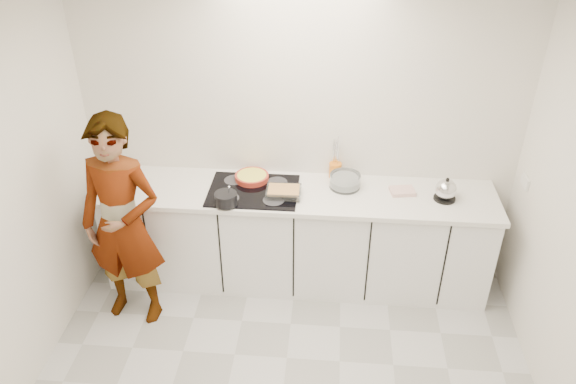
# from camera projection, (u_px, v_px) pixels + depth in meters

# --- Properties ---
(ceiling) EXTENTS (3.60, 3.20, 0.00)m
(ceiling) POSITION_uv_depth(u_px,v_px,m) (280.00, 27.00, 2.57)
(ceiling) COLOR white
(ceiling) RESTS_ON wall_back
(wall_back) EXTENTS (3.60, 0.00, 2.60)m
(wall_back) POSITION_uv_depth(u_px,v_px,m) (300.00, 131.00, 4.61)
(wall_back) COLOR white
(wall_back) RESTS_ON ground
(base_cabinets) EXTENTS (3.20, 0.58, 0.87)m
(base_cabinets) POSITION_uv_depth(u_px,v_px,m) (296.00, 239.00, 4.80)
(base_cabinets) COLOR white
(base_cabinets) RESTS_ON floor
(countertop) EXTENTS (3.24, 0.64, 0.04)m
(countertop) POSITION_uv_depth(u_px,v_px,m) (297.00, 194.00, 4.56)
(countertop) COLOR white
(countertop) RESTS_ON base_cabinets
(hob) EXTENTS (0.72, 0.54, 0.01)m
(hob) POSITION_uv_depth(u_px,v_px,m) (253.00, 191.00, 4.55)
(hob) COLOR black
(hob) RESTS_ON countertop
(tart_dish) EXTENTS (0.37, 0.37, 0.05)m
(tart_dish) POSITION_uv_depth(u_px,v_px,m) (252.00, 177.00, 4.68)
(tart_dish) COLOR #B23222
(tart_dish) RESTS_ON hob
(saucepan) EXTENTS (0.21, 0.21, 0.17)m
(saucepan) POSITION_uv_depth(u_px,v_px,m) (226.00, 199.00, 4.35)
(saucepan) COLOR black
(saucepan) RESTS_ON hob
(baking_dish) EXTENTS (0.28, 0.21, 0.05)m
(baking_dish) POSITION_uv_depth(u_px,v_px,m) (284.00, 191.00, 4.47)
(baking_dish) COLOR silver
(baking_dish) RESTS_ON hob
(mixing_bowl) EXTENTS (0.33, 0.33, 0.12)m
(mixing_bowl) POSITION_uv_depth(u_px,v_px,m) (345.00, 181.00, 4.58)
(mixing_bowl) COLOR silver
(mixing_bowl) RESTS_ON countertop
(tea_towel) EXTENTS (0.21, 0.17, 0.03)m
(tea_towel) POSITION_uv_depth(u_px,v_px,m) (402.00, 191.00, 4.53)
(tea_towel) COLOR white
(tea_towel) RESTS_ON countertop
(kettle) EXTENTS (0.21, 0.21, 0.20)m
(kettle) POSITION_uv_depth(u_px,v_px,m) (446.00, 190.00, 4.41)
(kettle) COLOR black
(kettle) RESTS_ON countertop
(utensil_crock) EXTENTS (0.13, 0.13, 0.13)m
(utensil_crock) POSITION_uv_depth(u_px,v_px,m) (335.00, 170.00, 4.72)
(utensil_crock) COLOR orange
(utensil_crock) RESTS_ON countertop
(cook) EXTENTS (0.69, 0.50, 1.76)m
(cook) POSITION_uv_depth(u_px,v_px,m) (123.00, 224.00, 4.22)
(cook) COLOR white
(cook) RESTS_ON floor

